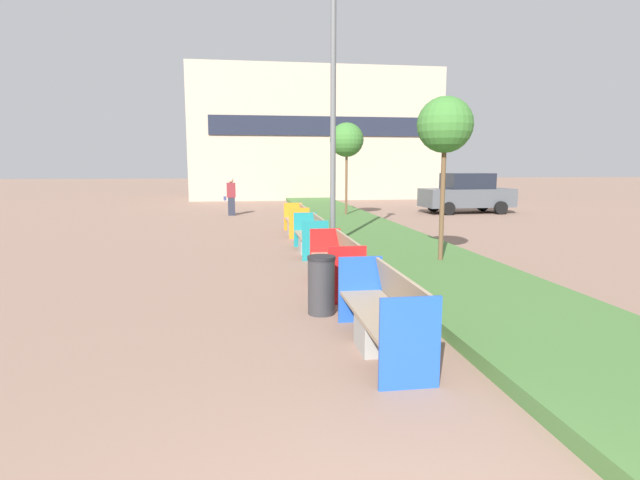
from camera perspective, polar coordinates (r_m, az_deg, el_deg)
planter_grass_strip at (r=14.21m, az=7.49°, el=-0.12°), size 2.80×120.00×0.18m
building_backdrop at (r=34.68m, az=-0.61°, el=11.87°), size 16.46×5.19×8.51m
bench_blue_frame at (r=6.09m, az=7.27°, el=-9.00°), size 0.65×2.23×0.94m
bench_red_frame at (r=9.07m, az=1.94°, el=-3.11°), size 0.65×2.29×0.94m
bench_teal_frame at (r=12.61m, az=-1.01°, el=0.14°), size 0.65×2.10×0.94m
bench_orange_frame at (r=16.17m, az=-2.64°, el=1.98°), size 0.65×2.11×0.94m
litter_bin at (r=7.44m, az=0.16°, el=-5.17°), size 0.42×0.42×0.88m
street_lamp_post at (r=13.07m, az=1.52°, el=16.85°), size 0.24×0.44×7.43m
sapling_tree_near at (r=10.96m, az=14.10°, el=12.52°), size 1.17×1.17×3.63m
sapling_tree_far at (r=20.97m, az=3.06°, el=11.32°), size 1.40×1.40×3.96m
pedestrian_walking at (r=22.62m, az=-10.13°, el=4.93°), size 0.53×0.24×1.68m
parked_car_distant at (r=24.44m, az=16.43°, el=5.12°), size 4.29×2.00×1.86m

